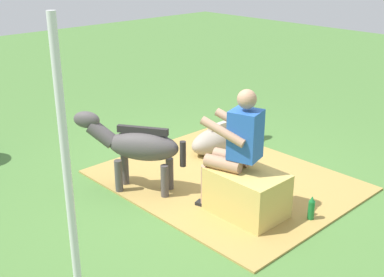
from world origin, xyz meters
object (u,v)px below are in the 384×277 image
at_px(pony_standing, 136,146).
at_px(soda_bottle, 311,209).
at_px(hay_bale, 247,193).
at_px(tent_pole_left, 68,185).
at_px(pony_lying, 222,138).
at_px(person_seated, 235,145).

xyz_separation_m(pony_standing, soda_bottle, (-1.81, -0.90, -0.43)).
xyz_separation_m(hay_bale, tent_pole_left, (-0.21, 2.17, 0.92)).
bearing_deg(soda_bottle, tent_pole_left, 82.29).
bearing_deg(pony_lying, hay_bale, 141.75).
height_order(hay_bale, tent_pole_left, tent_pole_left).
height_order(pony_standing, soda_bottle, pony_standing).
relative_size(pony_lying, tent_pole_left, 0.57).
height_order(hay_bale, pony_lying, hay_bale).
bearing_deg(pony_standing, hay_bale, -158.17).
relative_size(pony_standing, pony_lying, 0.89).
xyz_separation_m(hay_bale, pony_lying, (1.42, -1.12, -0.07)).
height_order(person_seated, tent_pole_left, tent_pole_left).
relative_size(person_seated, pony_standing, 1.17).
distance_m(hay_bale, pony_standing, 1.39).
height_order(person_seated, pony_standing, person_seated).
xyz_separation_m(hay_bale, person_seated, (0.16, 0.03, 0.52)).
bearing_deg(hay_bale, tent_pole_left, 95.44).
bearing_deg(hay_bale, pony_standing, 21.83).
distance_m(person_seated, soda_bottle, 1.05).
height_order(soda_bottle, tent_pole_left, tent_pole_left).
distance_m(pony_lying, tent_pole_left, 3.80).
distance_m(person_seated, tent_pole_left, 2.21).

